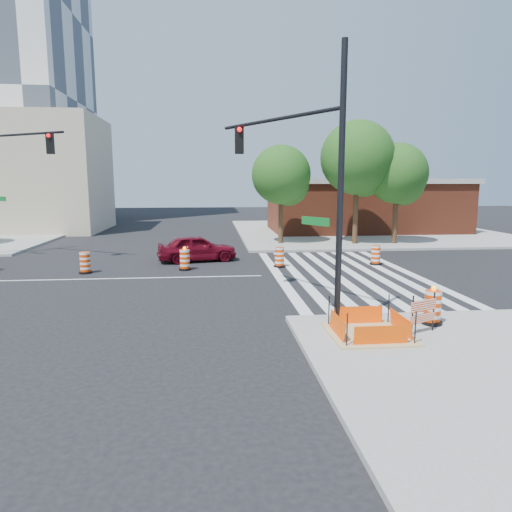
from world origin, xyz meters
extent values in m
plane|color=black|center=(0.00, 0.00, 0.00)|extent=(120.00, 120.00, 0.00)
cube|color=gray|center=(18.00, 18.00, 0.07)|extent=(22.00, 22.00, 0.15)
cube|color=silver|center=(7.80, 0.00, 0.01)|extent=(0.45, 13.50, 0.01)
cube|color=silver|center=(8.70, 0.00, 0.01)|extent=(0.45, 13.50, 0.01)
cube|color=silver|center=(9.60, 0.00, 0.01)|extent=(0.45, 13.50, 0.01)
cube|color=silver|center=(10.50, 0.00, 0.01)|extent=(0.45, 13.50, 0.01)
cube|color=silver|center=(11.40, 0.00, 0.01)|extent=(0.45, 13.50, 0.01)
cube|color=silver|center=(12.30, 0.00, 0.01)|extent=(0.45, 13.50, 0.01)
cube|color=silver|center=(13.20, 0.00, 0.01)|extent=(0.45, 13.50, 0.01)
cube|color=silver|center=(14.10, 0.00, 0.01)|extent=(0.45, 13.50, 0.01)
cube|color=silver|center=(0.00, 0.00, 0.01)|extent=(14.00, 0.12, 0.01)
cube|color=tan|center=(9.00, -9.00, 0.17)|extent=(2.20, 2.20, 0.05)
cube|color=#FF4E05|center=(9.00, -9.90, 0.43)|extent=(1.44, 0.02, 0.55)
cube|color=#FF4E05|center=(9.00, -8.10, 0.43)|extent=(1.44, 0.02, 0.55)
cube|color=#FF4E05|center=(8.10, -9.00, 0.43)|extent=(0.02, 1.44, 0.55)
cube|color=#FF4E05|center=(9.90, -9.00, 0.43)|extent=(0.02, 1.44, 0.55)
cylinder|color=black|center=(8.10, -9.90, 0.60)|extent=(0.04, 0.04, 0.90)
cylinder|color=black|center=(9.90, -9.90, 0.60)|extent=(0.04, 0.04, 0.90)
cylinder|color=black|center=(8.10, -8.10, 0.60)|extent=(0.04, 0.04, 0.90)
cylinder|color=black|center=(9.90, -8.10, 0.60)|extent=(0.04, 0.04, 0.90)
cube|color=brown|center=(18.00, 18.00, 2.10)|extent=(16.00, 8.00, 4.20)
cube|color=gray|center=(18.00, 18.00, 4.40)|extent=(16.50, 8.50, 0.40)
cube|color=#C4B395|center=(-12.00, 22.00, 5.00)|extent=(14.00, 10.00, 10.00)
imported|color=#5C0715|center=(3.91, 4.32, 0.73)|extent=(4.58, 2.60, 1.47)
cylinder|color=black|center=(8.36, -8.03, 4.13)|extent=(0.18, 0.18, 7.97)
cylinder|color=black|center=(6.84, -5.46, 6.33)|extent=(3.14, 5.21, 0.12)
cube|color=black|center=(5.78, -3.66, 5.83)|extent=(0.32, 0.28, 1.00)
sphere|color=#FF0C0C|center=(5.78, -3.84, 6.18)|extent=(0.18, 0.18, 0.18)
cube|color=#0C591E|center=(7.86, -7.17, 3.14)|extent=(0.64, 1.05, 0.25)
cylinder|color=black|center=(-5.49, 5.60, 6.83)|extent=(5.65, 3.37, 0.13)
cube|color=black|center=(-3.53, 4.45, 6.30)|extent=(0.35, 0.30, 1.08)
sphere|color=#FF0C0C|center=(-3.53, 4.27, 6.67)|extent=(0.19, 0.19, 0.19)
cylinder|color=black|center=(11.18, -8.26, 0.20)|extent=(0.59, 0.59, 0.10)
cylinder|color=#DF3A04|center=(11.18, -8.26, 0.69)|extent=(0.47, 0.47, 0.94)
sphere|color=#FF990C|center=(11.18, -8.26, 1.24)|extent=(0.16, 0.16, 0.16)
cube|color=#DF3A04|center=(10.54, -8.99, 0.93)|extent=(0.89, 0.42, 0.31)
cube|color=#DF3A04|center=(10.54, -8.99, 0.57)|extent=(0.89, 0.42, 0.25)
cylinder|color=black|center=(10.15, -9.16, 0.71)|extent=(0.04, 0.04, 1.12)
cylinder|color=black|center=(10.92, -8.82, 0.71)|extent=(0.04, 0.04, 1.12)
cylinder|color=#382314|center=(9.49, 10.40, 2.14)|extent=(0.33, 0.33, 4.28)
sphere|color=#214A15|center=(9.49, 10.40, 4.82)|extent=(4.01, 4.01, 4.01)
sphere|color=#214A15|center=(10.00, 10.70, 4.15)|extent=(2.94, 2.94, 2.94)
sphere|color=#214A15|center=(9.08, 10.19, 4.42)|extent=(2.68, 2.68, 2.68)
cylinder|color=#382314|center=(14.54, 9.68, 2.64)|extent=(0.35, 0.35, 5.28)
sphere|color=#214A15|center=(14.54, 9.68, 5.95)|extent=(4.95, 4.95, 4.95)
sphere|color=#214A15|center=(15.08, 10.01, 5.12)|extent=(3.63, 3.63, 3.63)
sphere|color=#214A15|center=(14.11, 9.47, 5.45)|extent=(3.30, 3.30, 3.30)
cylinder|color=#382314|center=(17.29, 9.52, 2.18)|extent=(0.34, 0.34, 4.36)
sphere|color=#214A15|center=(17.29, 9.52, 4.90)|extent=(4.08, 4.08, 4.08)
sphere|color=#214A15|center=(17.83, 9.84, 4.22)|extent=(3.00, 3.00, 3.00)
sphere|color=#214A15|center=(16.86, 9.31, 4.49)|extent=(2.72, 2.72, 2.72)
cylinder|color=black|center=(-1.31, 1.40, 0.05)|extent=(0.60, 0.60, 0.10)
cylinder|color=#DF3A04|center=(-1.31, 1.40, 0.55)|extent=(0.48, 0.48, 0.95)
cylinder|color=black|center=(3.38, 1.76, 0.05)|extent=(0.60, 0.60, 0.10)
cylinder|color=#DF3A04|center=(3.38, 1.76, 0.55)|extent=(0.48, 0.48, 0.95)
sphere|color=#FF990C|center=(3.38, 1.76, 1.10)|extent=(0.16, 0.16, 0.16)
cylinder|color=black|center=(8.17, 2.10, 0.05)|extent=(0.60, 0.60, 0.10)
cylinder|color=#DF3A04|center=(8.17, 2.10, 0.55)|extent=(0.48, 0.48, 0.95)
cylinder|color=black|center=(13.32, 2.27, 0.05)|extent=(0.60, 0.60, 0.10)
cylinder|color=#DF3A04|center=(13.32, 2.27, 0.55)|extent=(0.48, 0.48, 0.95)
camera|label=1|loc=(4.72, -20.70, 4.30)|focal=32.00mm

